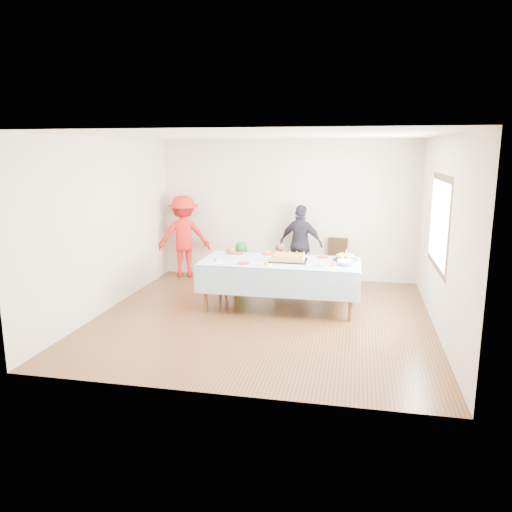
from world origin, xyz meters
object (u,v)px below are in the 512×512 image
at_px(birthday_cake, 288,258).
at_px(adult_left, 184,236).
at_px(party_table, 280,264).
at_px(dining_chair, 337,258).

bearing_deg(birthday_cake, adult_left, 144.27).
distance_m(party_table, birthday_cake, 0.16).
bearing_deg(adult_left, dining_chair, 161.90).
bearing_deg(birthday_cake, dining_chair, 68.65).
bearing_deg(dining_chair, birthday_cake, -103.08).
bearing_deg(birthday_cake, party_table, -174.18).
xyz_separation_m(birthday_cake, adult_left, (-2.34, 1.68, -0.02)).
bearing_deg(adult_left, birthday_cake, 124.81).
height_order(birthday_cake, adult_left, adult_left).
xyz_separation_m(party_table, dining_chair, (0.81, 1.77, -0.25)).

